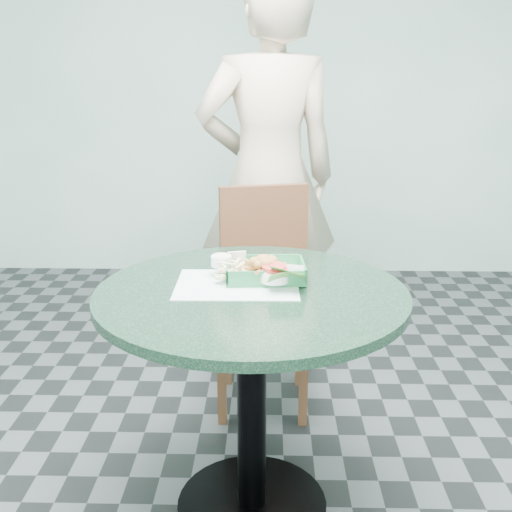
{
  "coord_description": "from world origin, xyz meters",
  "views": [
    {
      "loc": [
        0.05,
        -1.66,
        1.38
      ],
      "look_at": [
        0.01,
        0.1,
        0.84
      ],
      "focal_mm": 42.0,
      "sensor_mm": 36.0,
      "label": 1
    }
  ],
  "objects_px": {
    "crab_sandwich": "(262,272)",
    "food_basket": "(265,280)",
    "dining_chair": "(264,282)",
    "cafe_table": "(252,348)",
    "diner_person": "(269,135)",
    "sauce_ramekin": "(222,266)"
  },
  "relations": [
    {
      "from": "dining_chair",
      "to": "sauce_ramekin",
      "type": "relative_size",
      "value": 14.48
    },
    {
      "from": "sauce_ramekin",
      "to": "cafe_table",
      "type": "bearing_deg",
      "value": -53.14
    },
    {
      "from": "cafe_table",
      "to": "dining_chair",
      "type": "xyz_separation_m",
      "value": [
        0.03,
        0.74,
        -0.05
      ]
    },
    {
      "from": "dining_chair",
      "to": "sauce_ramekin",
      "type": "bearing_deg",
      "value": -115.34
    },
    {
      "from": "cafe_table",
      "to": "diner_person",
      "type": "height_order",
      "value": "diner_person"
    },
    {
      "from": "crab_sandwich",
      "to": "cafe_table",
      "type": "bearing_deg",
      "value": -114.09
    },
    {
      "from": "sauce_ramekin",
      "to": "food_basket",
      "type": "bearing_deg",
      "value": -12.85
    },
    {
      "from": "diner_person",
      "to": "sauce_ramekin",
      "type": "distance_m",
      "value": 1.02
    },
    {
      "from": "diner_person",
      "to": "food_basket",
      "type": "height_order",
      "value": "diner_person"
    },
    {
      "from": "cafe_table",
      "to": "diner_person",
      "type": "relative_size",
      "value": 0.42
    },
    {
      "from": "dining_chair",
      "to": "food_basket",
      "type": "relative_size",
      "value": 3.85
    },
    {
      "from": "diner_person",
      "to": "crab_sandwich",
      "type": "relative_size",
      "value": 17.9
    },
    {
      "from": "diner_person",
      "to": "sauce_ramekin",
      "type": "bearing_deg",
      "value": 68.48
    },
    {
      "from": "dining_chair",
      "to": "cafe_table",
      "type": "bearing_deg",
      "value": -105.97
    },
    {
      "from": "cafe_table",
      "to": "crab_sandwich",
      "type": "xyz_separation_m",
      "value": [
        0.03,
        0.07,
        0.22
      ]
    },
    {
      "from": "food_basket",
      "to": "sauce_ramekin",
      "type": "bearing_deg",
      "value": 167.15
    },
    {
      "from": "crab_sandwich",
      "to": "diner_person",
      "type": "bearing_deg",
      "value": 89.17
    },
    {
      "from": "cafe_table",
      "to": "sauce_ramekin",
      "type": "xyz_separation_m",
      "value": [
        -0.1,
        0.13,
        0.22
      ]
    },
    {
      "from": "cafe_table",
      "to": "diner_person",
      "type": "bearing_deg",
      "value": 87.56
    },
    {
      "from": "food_basket",
      "to": "sauce_ramekin",
      "type": "height_order",
      "value": "sauce_ramekin"
    },
    {
      "from": "crab_sandwich",
      "to": "food_basket",
      "type": "bearing_deg",
      "value": 73.46
    },
    {
      "from": "cafe_table",
      "to": "food_basket",
      "type": "bearing_deg",
      "value": 67.91
    }
  ]
}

